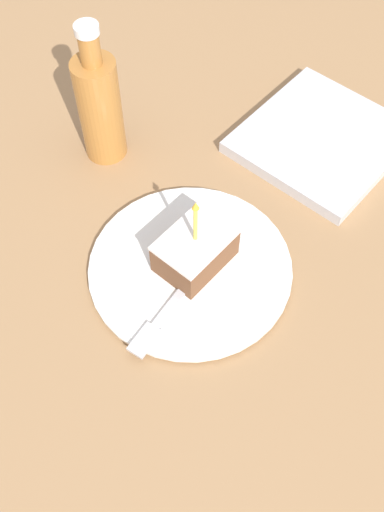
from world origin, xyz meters
TOP-DOWN VIEW (x-y plane):
  - ground_plane at (0.00, 0.00)m, footprint 2.40×2.40m
  - plate at (0.00, 0.02)m, footprint 0.28×0.28m
  - cake_slice at (-0.00, 0.03)m, footprint 0.07×0.10m
  - fork at (0.02, -0.06)m, footprint 0.04×0.16m
  - bottle at (-0.25, 0.10)m, footprint 0.06×0.06m
  - marble_board at (0.00, 0.33)m, footprint 0.22×0.24m

SIDE VIEW (x-z plane):
  - ground_plane at x=0.00m, z-range -0.04..0.00m
  - plate at x=0.00m, z-range 0.00..0.01m
  - marble_board at x=0.00m, z-range 0.00..0.02m
  - fork at x=0.02m, z-range 0.01..0.02m
  - cake_slice at x=0.00m, z-range -0.02..0.10m
  - bottle at x=-0.25m, z-range -0.02..0.21m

